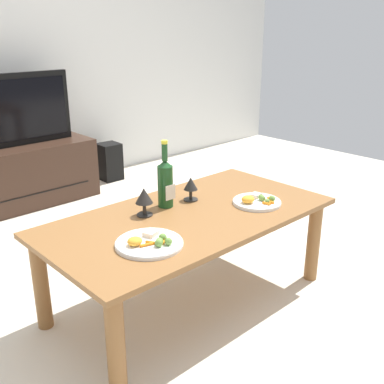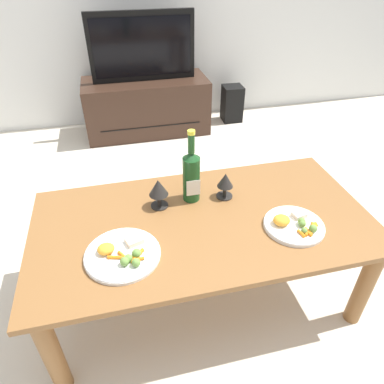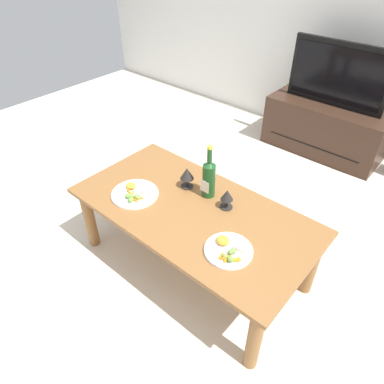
{
  "view_description": "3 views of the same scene",
  "coord_description": "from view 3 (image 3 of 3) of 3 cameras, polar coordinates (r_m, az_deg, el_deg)",
  "views": [
    {
      "loc": [
        -1.37,
        -1.48,
        1.31
      ],
      "look_at": [
        0.05,
        0.03,
        0.56
      ],
      "focal_mm": 43.09,
      "sensor_mm": 36.0,
      "label": 1
    },
    {
      "loc": [
        -0.3,
        -1.06,
        1.4
      ],
      "look_at": [
        -0.03,
        0.06,
        0.57
      ],
      "focal_mm": 32.47,
      "sensor_mm": 36.0,
      "label": 2
    },
    {
      "loc": [
        0.98,
        -1.14,
        1.77
      ],
      "look_at": [
        -0.02,
        0.01,
        0.57
      ],
      "focal_mm": 32.95,
      "sensor_mm": 36.0,
      "label": 3
    }
  ],
  "objects": [
    {
      "name": "dinner_plate_left",
      "position": [
        2.1,
        -9.24,
        -0.24
      ],
      "size": [
        0.28,
        0.28,
        0.05
      ],
      "color": "white",
      "rests_on": "dining_table"
    },
    {
      "name": "dining_table",
      "position": [
        2.04,
        0.15,
        -4.29
      ],
      "size": [
        1.4,
        0.72,
        0.47
      ],
      "color": "brown",
      "rests_on": "ground_plane"
    },
    {
      "name": "goblet_right",
      "position": [
        1.96,
        5.68,
        -0.68
      ],
      "size": [
        0.07,
        0.07,
        0.12
      ],
      "color": "black",
      "rests_on": "dining_table"
    },
    {
      "name": "ground_plane",
      "position": [
        2.32,
        0.14,
        -11.59
      ],
      "size": [
        6.4,
        6.4,
        0.0
      ],
      "primitive_type": "plane",
      "color": "beige"
    },
    {
      "name": "tv_stand",
      "position": [
        3.53,
        20.75,
        9.68
      ],
      "size": [
        1.06,
        0.47,
        0.46
      ],
      "color": "#382319",
      "rests_on": "ground_plane"
    },
    {
      "name": "goblet_left",
      "position": [
        2.09,
        -0.82,
        2.87
      ],
      "size": [
        0.08,
        0.08,
        0.14
      ],
      "color": "black",
      "rests_on": "dining_table"
    },
    {
      "name": "dinner_plate_right",
      "position": [
        1.75,
        5.9,
        -9.25
      ],
      "size": [
        0.24,
        0.24,
        0.05
      ],
      "color": "white",
      "rests_on": "dining_table"
    },
    {
      "name": "tv_screen",
      "position": [
        3.35,
        22.68,
        17.13
      ],
      "size": [
        0.85,
        0.05,
        0.53
      ],
      "color": "black",
      "rests_on": "tv_stand"
    },
    {
      "name": "wine_bottle",
      "position": [
        2.01,
        2.75,
        2.43
      ],
      "size": [
        0.08,
        0.08,
        0.33
      ],
      "color": "#19471E",
      "rests_on": "dining_table"
    }
  ]
}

